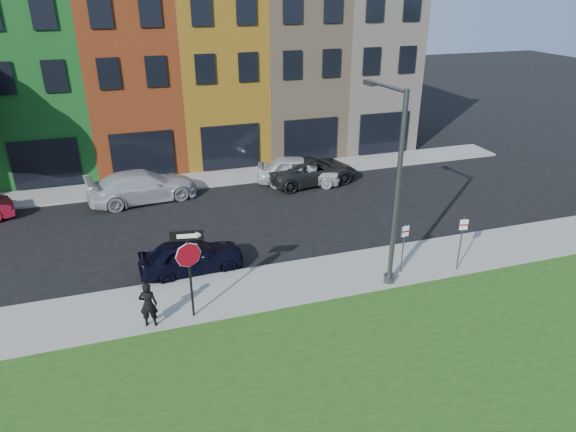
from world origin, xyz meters
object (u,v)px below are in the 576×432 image
object	(u,v)px
stop_sign	(189,257)
street_lamp	(393,190)
man	(148,304)
sedan_near	(191,256)

from	to	relation	value
stop_sign	street_lamp	xyz separation A→B (m)	(7.21, 0.14, 1.33)
man	sedan_near	size ratio (longest dim) A/B	0.39
sedan_near	street_lamp	size ratio (longest dim) A/B	0.57
stop_sign	sedan_near	distance (m)	3.61
man	street_lamp	world-z (taller)	street_lamp
street_lamp	man	bearing A→B (deg)	174.56
stop_sign	sedan_near	bearing A→B (deg)	92.21
sedan_near	man	bearing A→B (deg)	147.38
stop_sign	man	world-z (taller)	stop_sign
stop_sign	man	size ratio (longest dim) A/B	2.00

